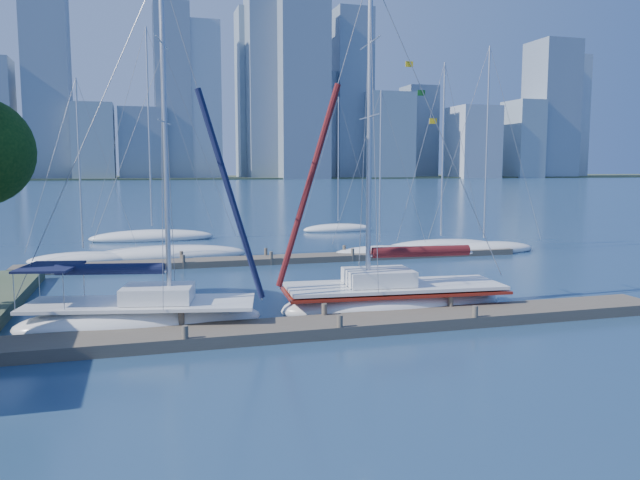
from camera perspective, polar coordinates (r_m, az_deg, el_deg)
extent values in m
plane|color=navy|center=(21.69, 1.08, -8.41)|extent=(700.00, 700.00, 0.00)
cube|color=brown|center=(21.64, 1.08, -7.89)|extent=(26.00, 2.00, 0.40)
cube|color=brown|center=(37.33, -3.22, -1.76)|extent=(30.00, 1.80, 0.36)
cube|color=#38472D|center=(340.11, -15.08, 5.47)|extent=(800.00, 100.00, 1.50)
ellipsoid|color=white|center=(22.78, -15.99, -7.29)|extent=(8.77, 4.39, 1.47)
cube|color=white|center=(22.63, -16.04, -5.60)|extent=(8.12, 4.05, 0.12)
cube|color=white|center=(22.45, -14.59, -4.76)|extent=(2.67, 2.23, 0.54)
cylinder|color=silver|center=(21.97, -13.98, 8.96)|extent=(0.18, 0.18, 11.22)
cylinder|color=silver|center=(22.65, -18.63, -2.78)|extent=(3.91, 0.90, 0.10)
cylinder|color=black|center=(22.63, -18.64, -2.53)|extent=(3.66, 1.13, 0.39)
cube|color=black|center=(23.20, -23.47, -2.27)|extent=(2.20, 2.65, 0.08)
ellipsoid|color=white|center=(24.85, 6.76, -5.87)|extent=(9.33, 3.72, 1.60)
cube|color=white|center=(24.70, 6.79, -4.17)|extent=(8.64, 3.42, 0.13)
cube|color=white|center=(24.45, 5.37, -3.38)|extent=(2.71, 2.14, 0.59)
cylinder|color=silver|center=(23.99, 4.53, 9.77)|extent=(0.19, 0.19, 11.76)
cylinder|color=silver|center=(24.87, 9.22, -1.28)|extent=(4.32, 0.46, 0.11)
cylinder|color=#440E12|center=(24.85, 9.22, -1.03)|extent=(4.00, 0.75, 0.43)
cube|color=maroon|center=(24.74, 6.78, -4.59)|extent=(8.85, 3.56, 0.11)
ellipsoid|color=white|center=(39.59, -20.80, -1.71)|extent=(6.59, 3.51, 0.98)
cylinder|color=silver|center=(39.21, -21.14, 6.48)|extent=(0.11, 0.11, 9.86)
ellipsoid|color=white|center=(39.79, -13.62, -1.35)|extent=(9.80, 5.80, 1.24)
cylinder|color=silver|center=(39.44, -13.89, 8.25)|extent=(0.14, 0.14, 11.47)
ellipsoid|color=white|center=(39.90, 5.45, -1.23)|extent=(6.34, 2.39, 1.00)
cylinder|color=silver|center=(39.53, 5.54, 6.64)|extent=(0.11, 0.11, 9.47)
ellipsoid|color=white|center=(43.23, 10.98, -0.68)|extent=(8.60, 5.16, 1.15)
cylinder|color=silver|center=(42.90, 11.17, 8.06)|extent=(0.13, 0.13, 11.47)
ellipsoid|color=white|center=(42.90, 14.73, -0.85)|extent=(7.57, 4.90, 1.09)
cylinder|color=silver|center=(42.58, 15.01, 8.52)|extent=(0.12, 0.12, 12.41)
ellipsoid|color=white|center=(50.13, -15.08, 0.23)|extent=(9.71, 5.01, 1.24)
cylinder|color=silver|center=(49.93, -15.37, 9.84)|extent=(0.14, 0.14, 14.98)
ellipsoid|color=white|center=(55.37, 1.67, 1.00)|extent=(6.55, 2.69, 1.00)
cylinder|color=silver|center=(55.10, 1.69, 7.35)|extent=(0.11, 0.11, 10.81)
cube|color=#8894A3|center=(332.40, -23.48, 8.84)|extent=(14.57, 17.61, 42.93)
cube|color=gray|center=(305.79, -19.97, 8.43)|extent=(18.05, 19.81, 34.48)
cube|color=slate|center=(306.89, -15.85, 8.44)|extent=(21.89, 16.86, 33.18)
cube|color=#8894A3|center=(312.31, -11.18, 12.33)|extent=(21.81, 14.99, 74.50)
cube|color=gray|center=(331.91, -6.03, 13.01)|extent=(17.52, 17.46, 85.29)
cube|color=slate|center=(310.58, -1.59, 13.55)|extent=(23.63, 18.95, 85.97)
cube|color=#8894A3|center=(330.19, 1.19, 10.33)|extent=(13.90, 17.11, 53.75)
cube|color=gray|center=(323.87, 6.17, 9.43)|extent=(23.72, 18.80, 43.13)
cube|color=slate|center=(363.95, 9.00, 9.70)|extent=(17.14, 17.52, 51.02)
cube|color=#8894A3|center=(344.28, 13.76, 8.64)|extent=(22.21, 23.94, 37.47)
cube|color=gray|center=(360.47, 18.01, 8.72)|extent=(15.50, 21.38, 41.39)
cube|color=slate|center=(375.22, 20.33, 11.06)|extent=(22.45, 23.60, 74.29)
cube|color=#8894A3|center=(406.88, 21.83, 10.40)|extent=(15.84, 17.08, 71.13)
cube|color=slate|center=(317.67, -23.83, 16.52)|extent=(19.34, 18.00, 126.16)
cube|color=slate|center=(312.43, -13.33, 12.95)|extent=(16.42, 18.00, 81.73)
cube|color=slate|center=(318.50, -5.00, 13.83)|extent=(18.21, 18.00, 91.15)
cube|color=slate|center=(329.78, 2.91, 13.10)|extent=(18.57, 18.00, 85.47)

